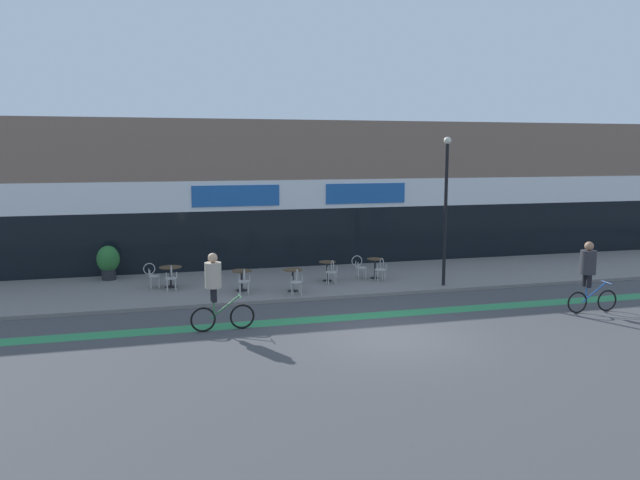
{
  "coord_description": "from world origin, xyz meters",
  "views": [
    {
      "loc": [
        -5.99,
        -14.92,
        4.91
      ],
      "look_at": [
        -0.39,
        5.82,
        1.82
      ],
      "focal_mm": 35.0,
      "sensor_mm": 36.0,
      "label": 1
    }
  ],
  "objects_px": {
    "planter_pot": "(108,261)",
    "cafe_chair_4_near": "(381,268)",
    "cafe_chair_1_near": "(244,280)",
    "bistro_table_4": "(375,264)",
    "cafe_chair_0_side": "(152,274)",
    "bistro_table_0": "(171,272)",
    "cafe_chair_4_side": "(359,266)",
    "bistro_table_1": "(242,276)",
    "cafe_chair_0_near": "(171,276)",
    "cafe_chair_2_near": "(297,280)",
    "bistro_table_2": "(293,276)",
    "cafe_chair_3_near": "(332,270)",
    "cyclist_0": "(215,286)",
    "lamp_post": "(446,201)",
    "bistro_table_3": "(327,267)",
    "cyclist_1": "(589,271)"
  },
  "relations": [
    {
      "from": "bistro_table_4",
      "to": "bistro_table_2",
      "type": "bearing_deg",
      "value": -158.91
    },
    {
      "from": "cafe_chair_0_near",
      "to": "cyclist_0",
      "type": "distance_m",
      "value": 4.98
    },
    {
      "from": "cafe_chair_2_near",
      "to": "lamp_post",
      "type": "bearing_deg",
      "value": -84.85
    },
    {
      "from": "bistro_table_3",
      "to": "planter_pot",
      "type": "xyz_separation_m",
      "value": [
        -7.83,
        2.34,
        0.19
      ]
    },
    {
      "from": "bistro_table_4",
      "to": "cafe_chair_4_near",
      "type": "bearing_deg",
      "value": -90.04
    },
    {
      "from": "cafe_chair_1_near",
      "to": "cafe_chair_4_near",
      "type": "xyz_separation_m",
      "value": [
        5.17,
        0.8,
        0.0
      ]
    },
    {
      "from": "cafe_chair_2_near",
      "to": "cafe_chair_4_side",
      "type": "height_order",
      "value": "same"
    },
    {
      "from": "cyclist_0",
      "to": "cyclist_1",
      "type": "distance_m",
      "value": 11.18
    },
    {
      "from": "cafe_chair_3_near",
      "to": "cyclist_1",
      "type": "xyz_separation_m",
      "value": [
        6.55,
        -5.4,
        0.67
      ]
    },
    {
      "from": "bistro_table_2",
      "to": "cafe_chair_2_near",
      "type": "distance_m",
      "value": 0.63
    },
    {
      "from": "cafe_chair_4_side",
      "to": "lamp_post",
      "type": "height_order",
      "value": "lamp_post"
    },
    {
      "from": "cafe_chair_0_side",
      "to": "planter_pot",
      "type": "bearing_deg",
      "value": 123.07
    },
    {
      "from": "bistro_table_2",
      "to": "planter_pot",
      "type": "distance_m",
      "value": 7.23
    },
    {
      "from": "cafe_chair_4_side",
      "to": "lamp_post",
      "type": "distance_m",
      "value": 4.03
    },
    {
      "from": "planter_pot",
      "to": "lamp_post",
      "type": "bearing_deg",
      "value": -19.54
    },
    {
      "from": "bistro_table_3",
      "to": "cyclist_0",
      "type": "xyz_separation_m",
      "value": [
        -4.59,
        -5.04,
        0.64
      ]
    },
    {
      "from": "bistro_table_2",
      "to": "bistro_table_3",
      "type": "height_order",
      "value": "bistro_table_2"
    },
    {
      "from": "cafe_chair_4_side",
      "to": "cyclist_0",
      "type": "relative_size",
      "value": 0.42
    },
    {
      "from": "bistro_table_1",
      "to": "cafe_chair_0_side",
      "type": "distance_m",
      "value": 3.21
    },
    {
      "from": "cafe_chair_2_near",
      "to": "cafe_chair_0_side",
      "type": "bearing_deg",
      "value": 66.26
    },
    {
      "from": "cafe_chair_1_near",
      "to": "cafe_chair_4_near",
      "type": "bearing_deg",
      "value": -78.22
    },
    {
      "from": "cyclist_1",
      "to": "cafe_chair_4_side",
      "type": "bearing_deg",
      "value": 132.86
    },
    {
      "from": "bistro_table_4",
      "to": "cyclist_0",
      "type": "xyz_separation_m",
      "value": [
        -6.46,
        -5.04,
        0.62
      ]
    },
    {
      "from": "bistro_table_2",
      "to": "cafe_chair_4_side",
      "type": "xyz_separation_m",
      "value": [
        2.86,
        1.35,
        -0.02
      ]
    },
    {
      "from": "bistro_table_2",
      "to": "bistro_table_4",
      "type": "distance_m",
      "value": 3.74
    },
    {
      "from": "cafe_chair_3_near",
      "to": "cafe_chair_0_near",
      "type": "bearing_deg",
      "value": 88.62
    },
    {
      "from": "cafe_chair_1_near",
      "to": "cafe_chair_3_near",
      "type": "height_order",
      "value": "same"
    },
    {
      "from": "bistro_table_2",
      "to": "cafe_chair_0_near",
      "type": "xyz_separation_m",
      "value": [
        -4.02,
        1.13,
        -0.02
      ]
    },
    {
      "from": "cafe_chair_4_near",
      "to": "bistro_table_2",
      "type": "bearing_deg",
      "value": 101.96
    },
    {
      "from": "bistro_table_0",
      "to": "bistro_table_3",
      "type": "distance_m",
      "value": 5.65
    },
    {
      "from": "planter_pot",
      "to": "cyclist_0",
      "type": "xyz_separation_m",
      "value": [
        3.24,
        -7.38,
        0.44
      ]
    },
    {
      "from": "bistro_table_1",
      "to": "cyclist_0",
      "type": "distance_m",
      "value": 4.48
    },
    {
      "from": "cafe_chair_0_near",
      "to": "cyclist_0",
      "type": "bearing_deg",
      "value": -171.49
    },
    {
      "from": "lamp_post",
      "to": "cyclist_0",
      "type": "height_order",
      "value": "lamp_post"
    },
    {
      "from": "bistro_table_4",
      "to": "cafe_chair_0_side",
      "type": "distance_m",
      "value": 8.15
    },
    {
      "from": "bistro_table_4",
      "to": "cafe_chair_0_side",
      "type": "height_order",
      "value": "cafe_chair_0_side"
    },
    {
      "from": "bistro_table_2",
      "to": "cafe_chair_4_near",
      "type": "height_order",
      "value": "cafe_chair_4_near"
    },
    {
      "from": "cafe_chair_0_near",
      "to": "cafe_chair_4_side",
      "type": "distance_m",
      "value": 6.88
    },
    {
      "from": "bistro_table_3",
      "to": "bistro_table_4",
      "type": "distance_m",
      "value": 1.88
    },
    {
      "from": "bistro_table_1",
      "to": "cafe_chair_3_near",
      "type": "height_order",
      "value": "cafe_chair_3_near"
    },
    {
      "from": "cafe_chair_4_side",
      "to": "lamp_post",
      "type": "bearing_deg",
      "value": -30.56
    },
    {
      "from": "planter_pot",
      "to": "cafe_chair_4_near",
      "type": "bearing_deg",
      "value": -16.98
    },
    {
      "from": "cafe_chair_4_near",
      "to": "cyclist_0",
      "type": "xyz_separation_m",
      "value": [
        -6.46,
        -4.42,
        0.63
      ]
    },
    {
      "from": "cyclist_0",
      "to": "cafe_chair_1_near",
      "type": "bearing_deg",
      "value": 67.98
    },
    {
      "from": "cafe_chair_4_side",
      "to": "cafe_chair_3_near",
      "type": "bearing_deg",
      "value": -148.91
    },
    {
      "from": "cafe_chair_0_side",
      "to": "cyclist_0",
      "type": "distance_m",
      "value": 5.73
    },
    {
      "from": "cafe_chair_0_side",
      "to": "lamp_post",
      "type": "bearing_deg",
      "value": -18.44
    },
    {
      "from": "cafe_chair_0_near",
      "to": "cafe_chair_2_near",
      "type": "xyz_separation_m",
      "value": [
        4.02,
        -1.76,
        0.0
      ]
    },
    {
      "from": "bistro_table_0",
      "to": "cafe_chair_4_side",
      "type": "relative_size",
      "value": 0.87
    },
    {
      "from": "bistro_table_0",
      "to": "lamp_post",
      "type": "distance_m",
      "value": 10.04
    }
  ]
}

